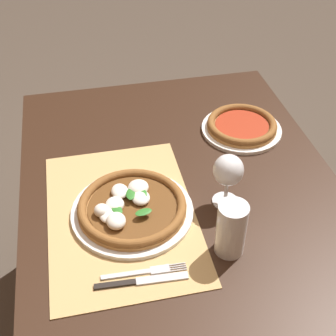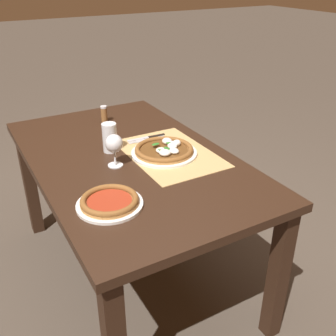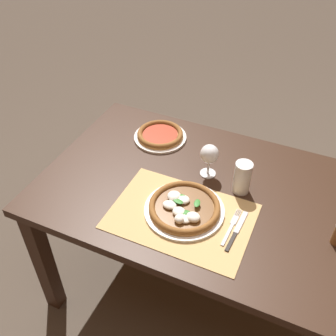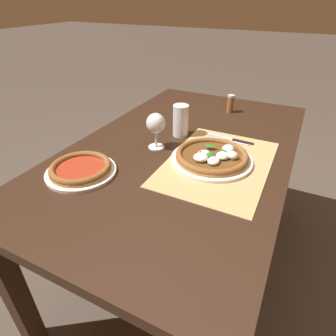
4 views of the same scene
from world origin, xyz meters
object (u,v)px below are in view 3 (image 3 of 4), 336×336
(knife, at_px, (237,231))
(pint_glass, at_px, (242,178))
(pizza_far, at_px, (160,135))
(pizza_near, at_px, (184,208))
(fork, at_px, (231,226))
(wine_glass, at_px, (209,155))

(knife, bearing_deg, pint_glass, 103.11)
(pizza_far, bearing_deg, pizza_near, -53.85)
(pizza_far, distance_m, pint_glass, 0.51)
(pizza_near, bearing_deg, pint_glass, 51.62)
(pizza_near, bearing_deg, knife, -2.65)
(pint_glass, distance_m, fork, 0.22)
(wine_glass, bearing_deg, fork, -53.36)
(knife, bearing_deg, fork, 155.20)
(pizza_far, bearing_deg, wine_glass, -26.38)
(wine_glass, distance_m, knife, 0.35)
(pizza_far, bearing_deg, knife, -38.80)
(wine_glass, xyz_separation_m, knife, (0.21, -0.26, -0.10))
(wine_glass, height_order, fork, wine_glass)
(wine_glass, distance_m, fork, 0.33)
(fork, distance_m, knife, 0.03)
(fork, bearing_deg, knife, -24.80)
(wine_glass, bearing_deg, pizza_far, 153.62)
(pint_glass, relative_size, knife, 0.67)
(wine_glass, xyz_separation_m, pint_glass, (0.16, -0.04, -0.04))
(wine_glass, bearing_deg, pint_glass, -14.43)
(pizza_far, height_order, fork, pizza_far)
(pint_glass, distance_m, knife, 0.24)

